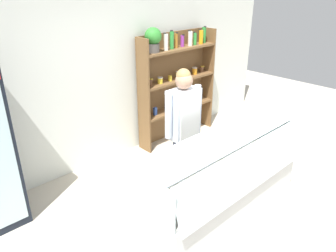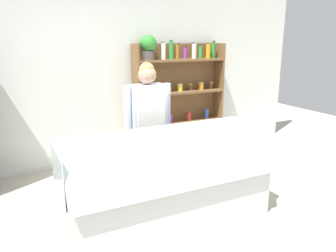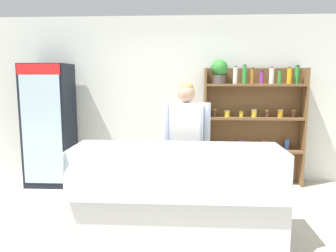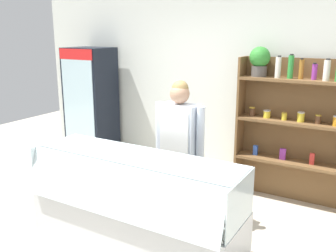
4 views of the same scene
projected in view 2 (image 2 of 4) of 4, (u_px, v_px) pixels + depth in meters
name	position (u px, v px, depth m)	size (l,w,h in m)	color
ground_plane	(183.00, 220.00, 3.61)	(12.00, 12.00, 0.00)	beige
back_wall	(117.00, 77.00, 5.15)	(6.80, 0.10, 2.70)	silver
shelving_unit	(175.00, 89.00, 5.42)	(1.57, 0.29, 1.99)	brown
deli_display_case	(168.00, 196.00, 3.48)	(2.20, 0.75, 1.01)	silver
shop_clerk	(148.00, 119.00, 3.98)	(0.61, 0.25, 1.67)	#383D51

